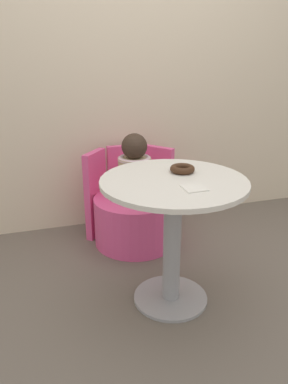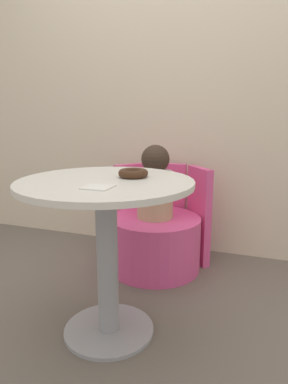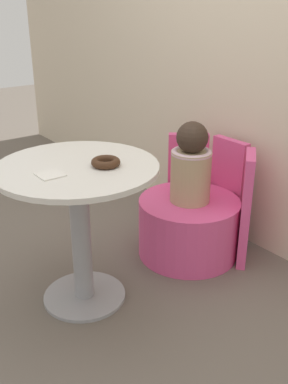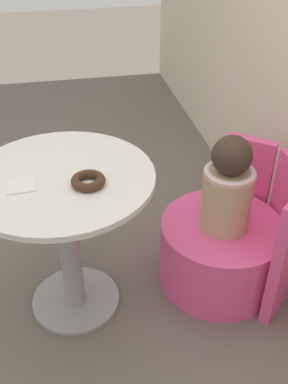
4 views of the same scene
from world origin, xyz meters
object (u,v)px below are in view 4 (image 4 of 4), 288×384
at_px(tub_chair, 220,252).
at_px(child_figure, 228,187).
at_px(donut, 88,181).
at_px(round_table, 66,215).

distance_m(tub_chair, child_figure, 0.39).
bearing_deg(tub_chair, donut, -81.49).
distance_m(round_table, donut, 0.25).
xyz_separation_m(round_table, donut, (0.09, 0.10, 0.22)).
xyz_separation_m(tub_chair, child_figure, (-0.00, 0.00, 0.39)).
bearing_deg(tub_chair, child_figure, 180.00).
relative_size(round_table, tub_chair, 1.28).
distance_m(tub_chair, donut, 0.84).
distance_m(child_figure, donut, 0.65).
height_order(tub_chair, child_figure, child_figure).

